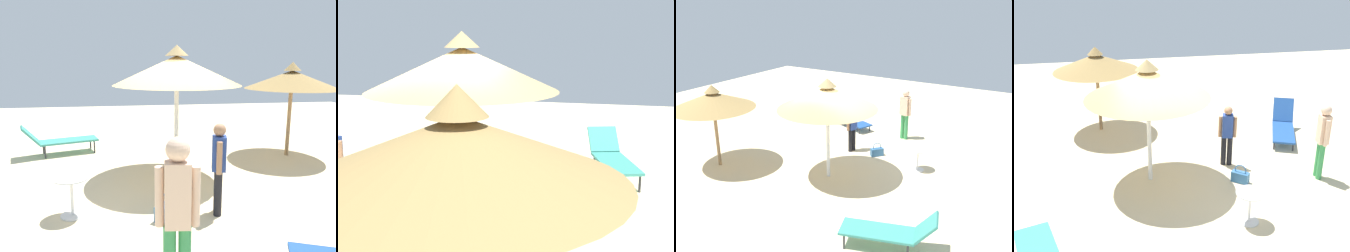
% 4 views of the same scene
% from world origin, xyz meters
% --- Properties ---
extents(ground, '(24.00, 24.00, 0.10)m').
position_xyz_m(ground, '(0.00, 0.00, -0.05)').
color(ground, beige).
extents(parasol_umbrella_front, '(2.69, 2.69, 2.80)m').
position_xyz_m(parasol_umbrella_front, '(-0.54, 0.23, 2.28)').
color(parasol_umbrella_front, white).
rests_on(parasol_umbrella_front, ground).
extents(parasol_umbrella_far_left, '(2.38, 2.38, 2.45)m').
position_xyz_m(parasol_umbrella_far_left, '(-1.61, 3.41, 2.00)').
color(parasol_umbrella_far_left, olive).
rests_on(parasol_umbrella_far_left, ground).
extents(lounge_chair_back, '(1.27, 1.99, 0.87)m').
position_xyz_m(lounge_chair_back, '(3.43, 1.89, 0.35)').
color(lounge_chair_back, '#1E478C').
rests_on(lounge_chair_back, ground).
extents(person_standing_far_right, '(0.25, 0.44, 1.77)m').
position_xyz_m(person_standing_far_right, '(3.26, -0.43, 1.02)').
color(person_standing_far_right, '#338C4C').
rests_on(person_standing_far_right, ground).
extents(person_standing_edge, '(0.42, 0.28, 1.51)m').
position_xyz_m(person_standing_edge, '(1.37, 0.58, 0.84)').
color(person_standing_edge, black).
rests_on(person_standing_edge, ground).
extents(handbag, '(0.41, 0.39, 0.44)m').
position_xyz_m(handbag, '(1.43, -0.30, 0.14)').
color(handbag, '#336699').
rests_on(handbag, ground).
extents(side_table_round, '(0.56, 0.56, 0.66)m').
position_xyz_m(side_table_round, '(1.11, -1.76, 0.45)').
color(side_table_round, silver).
rests_on(side_table_round, ground).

